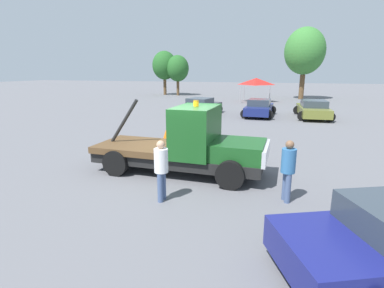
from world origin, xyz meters
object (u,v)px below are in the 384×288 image
person_at_hood (161,166)px  parked_car_charcoal (201,107)px  person_near_truck (288,167)px  parked_car_olive (313,109)px  traffic_cone (166,135)px  canopy_tent_red (256,81)px  tree_left (305,51)px  tow_truck (188,146)px  tree_right (178,69)px  parked_car_navy (259,108)px  tree_center (165,66)px

person_at_hood → parked_car_charcoal: bearing=-78.0°
person_near_truck → parked_car_olive: (1.90, 15.98, -0.33)m
person_near_truck → traffic_cone: 8.38m
canopy_tent_red → tree_left: tree_left is taller
tow_truck → parked_car_charcoal: bearing=104.5°
person_near_truck → tree_right: size_ratio=0.31×
parked_car_charcoal → parked_car_olive: same height
tow_truck → parked_car_charcoal: size_ratio=1.26×
person_at_hood → traffic_cone: 7.40m
parked_car_charcoal → parked_car_navy: (4.55, 0.46, -0.00)m
tree_center → person_at_hood: bearing=-68.1°
person_near_truck → person_at_hood: 3.39m
tree_right → tow_truck: bearing=-69.7°
tow_truck → tree_left: bearing=81.5°
parked_car_navy → person_near_truck: bearing=-170.8°
tow_truck → person_at_hood: tow_truck is taller
person_at_hood → tree_left: 33.21m
person_at_hood → parked_car_navy: bearing=-93.9°
parked_car_olive → tree_center: 25.51m
tree_center → traffic_cone: 29.39m
person_at_hood → tow_truck: bearing=-90.0°
canopy_tent_red → traffic_cone: bearing=-97.0°
tree_right → tree_center: bearing=169.7°
canopy_tent_red → person_near_truck: bearing=-82.8°
tree_right → traffic_cone: 28.25m
parked_car_olive → traffic_cone: size_ratio=9.06×
parked_car_navy → tree_right: 21.37m
person_near_truck → tree_center: size_ratio=0.28×
parked_car_charcoal → tree_center: tree_center is taller
person_near_truck → tree_right: tree_right is taller
person_near_truck → canopy_tent_red: bearing=-103.3°
person_at_hood → tree_left: (4.98, 32.50, 4.69)m
parked_car_charcoal → tree_left: tree_left is taller
parked_car_navy → tree_center: 23.05m
person_near_truck → canopy_tent_red: canopy_tent_red is taller
parked_car_navy → traffic_cone: 10.44m
tree_left → tree_center: size_ratio=1.37×
tow_truck → traffic_cone: bearing=121.2°
parked_car_navy → canopy_tent_red: (-1.32, 10.96, 1.62)m
tow_truck → person_at_hood: size_ratio=3.52×
canopy_tent_red → tree_right: (-11.39, 5.96, 1.44)m
parked_car_olive → tree_right: size_ratio=0.90×
parked_car_navy → parked_car_olive: 3.94m
tow_truck → tree_left: size_ratio=0.71×
parked_car_olive → tree_center: tree_center is taller
parked_car_charcoal → canopy_tent_red: (3.23, 11.42, 1.62)m
tow_truck → person_near_truck: (3.24, -1.41, 0.01)m
tow_truck → tree_center: size_ratio=0.97×
parked_car_charcoal → canopy_tent_red: 11.98m
person_at_hood → traffic_cone: person_at_hood is taller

